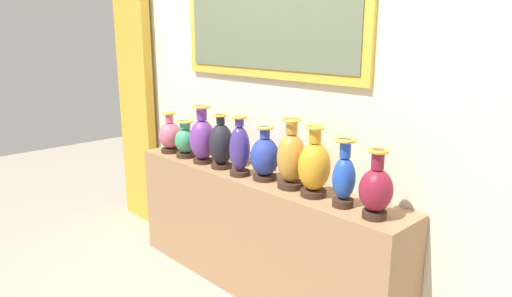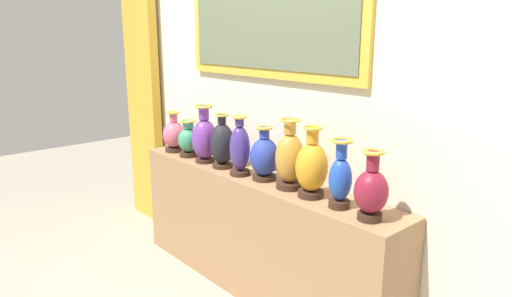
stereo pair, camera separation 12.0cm
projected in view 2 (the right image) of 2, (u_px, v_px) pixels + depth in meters
The scene contains 14 objects.
ground_plane at pixel (256, 289), 3.21m from camera, with size 10.12×10.12×0.00m, color gray.
display_shelf at pixel (256, 234), 3.11m from camera, with size 2.18×0.35×0.82m, color #99704C.
back_wall at pixel (283, 80), 3.01m from camera, with size 4.12×0.14×2.81m.
curtain_gold at pixel (144, 105), 4.25m from camera, with size 0.47×0.08×2.14m, color gold.
vase_rose at pixel (174, 135), 3.60m from camera, with size 0.18×0.18×0.32m.
vase_jade at pixel (189, 140), 3.46m from camera, with size 0.16×0.16×0.28m.
vase_violet at pixel (205, 138), 3.29m from camera, with size 0.18×0.18×0.41m.
vase_onyx at pixel (222, 144), 3.16m from camera, with size 0.17×0.17×0.37m.
vase_indigo at pixel (240, 149), 2.99m from camera, with size 0.13×0.13×0.39m.
vase_cobalt at pixel (264, 157), 2.90m from camera, with size 0.18×0.18×0.34m.
vase_ochre at pixel (290, 159), 2.73m from camera, with size 0.17×0.17×0.42m.
vase_amber at pixel (312, 167), 2.59m from camera, with size 0.18×0.18×0.41m.
vase_sapphire at pixel (340, 178), 2.43m from camera, with size 0.12×0.12×0.38m.
vase_burgundy at pixel (371, 191), 2.27m from camera, with size 0.17×0.17×0.36m.
Camera 2 is at (2.16, -1.90, 1.72)m, focal length 32.52 mm.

